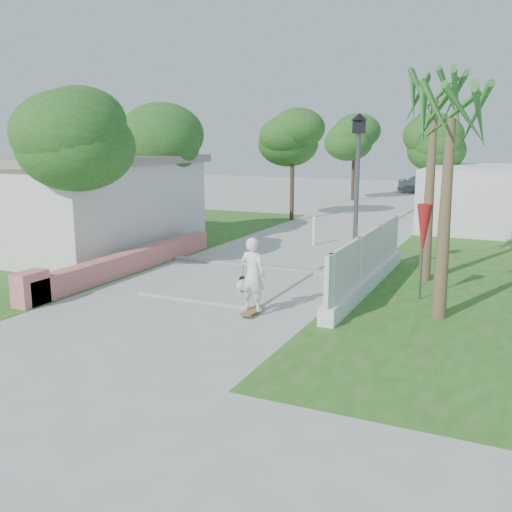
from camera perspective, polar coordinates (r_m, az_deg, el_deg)
The scene contains 21 objects.
ground at distance 12.01m, azimuth -11.14°, elevation -6.99°, with size 90.00×90.00×0.00m, color #B7B7B2.
path_strip at distance 30.17m, azimuth 11.70°, elevation 4.21°, with size 3.20×36.00×0.06m, color #B7B7B2.
curb at distance 17.02m, azimuth 0.73°, elevation -1.07°, with size 6.50×0.25×0.10m, color #999993.
grass_left at distance 22.33m, azimuth -13.72°, elevation 1.53°, with size 8.00×20.00×0.01m, color #275D1D.
pink_wall at distance 16.59m, azimuth -13.26°, elevation -0.79°, with size 0.45×8.20×0.80m.
house_left at distance 21.28m, azimuth -19.40°, elevation 5.15°, with size 8.40×7.40×3.23m.
lattice_fence at distance 14.92m, azimuth 11.15°, elevation -1.16°, with size 0.35×7.00×1.50m.
building_right at distance 27.29m, azimuth 23.21°, elevation 5.45°, with size 6.00×8.00×2.60m, color silver.
street_lamp at distance 15.23m, azimuth 10.04°, elevation 6.31°, with size 0.44×0.44×4.44m.
bollard at distance 20.51m, azimuth 5.82°, elevation 2.56°, with size 0.14×0.14×1.09m.
patio_umbrella at distance 13.96m, azimuth 16.42°, elevation 2.49°, with size 0.36×0.36×2.30m.
tree_left_near at distance 16.56m, azimuth -18.36°, elevation 11.16°, with size 3.60×3.60×5.28m.
tree_left_mid at distance 21.49m, azimuth -10.13°, elevation 10.66°, with size 3.20×3.20×4.85m.
tree_path_left at distance 26.97m, azimuth 3.70°, elevation 11.65°, with size 3.40×3.40×5.23m.
tree_path_right at distance 29.36m, azimuth 18.19°, elevation 10.47°, with size 3.00×3.00×4.79m.
tree_path_far at distance 36.42m, azimuth 9.83°, elevation 11.49°, with size 3.20×3.20×5.17m.
palm_far at distance 15.83m, azimuth 17.40°, elevation 13.62°, with size 1.80×1.80×5.30m.
palm_near at distance 12.44m, azimuth 18.88°, elevation 11.78°, with size 1.80×1.80×4.70m.
skateboarder at distance 13.13m, azimuth -0.90°, elevation -1.67°, with size 1.28×2.11×1.72m.
dog at distance 14.25m, azimuth -1.37°, elevation -2.85°, with size 0.43×0.58×0.42m.
parked_car at distance 41.87m, azimuth 16.85°, elevation 6.88°, with size 1.65×4.09×1.39m, color #ABADB3.
Camera 1 is at (6.78, -9.16, 3.78)m, focal length 40.00 mm.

